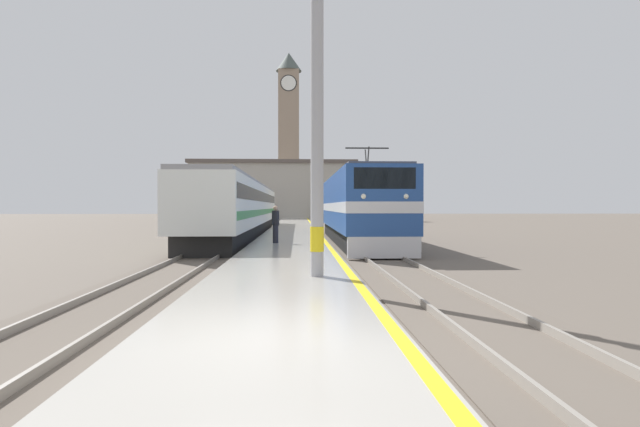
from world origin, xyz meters
name	(u,v)px	position (x,y,z in m)	size (l,w,h in m)	color
ground_plane	(293,234)	(0.00, 30.00, 0.00)	(200.00, 200.00, 0.00)	#60564C
platform	(292,236)	(0.00, 25.00, 0.17)	(3.65, 140.00, 0.35)	#ADA89E
rail_track_near	(349,238)	(3.59, 25.00, 0.03)	(2.83, 140.00, 0.16)	#60564C
rail_track_far	(238,238)	(-3.43, 25.00, 0.03)	(2.83, 140.00, 0.16)	#60564C
locomotive_train	(355,208)	(3.59, 21.31, 1.95)	(2.92, 19.30, 4.78)	black
passenger_train	(243,207)	(-3.43, 27.78, 1.96)	(2.92, 31.10, 3.62)	black
catenary_mast	(320,110)	(0.91, 5.38, 4.35)	(3.08, 0.33, 8.13)	#9E9EA3
person_on_platform	(276,223)	(-0.66, 16.35, 1.25)	(0.34, 0.34, 1.72)	#23232D
clock_tower	(289,131)	(-1.16, 77.12, 14.61)	(4.28, 4.28, 27.72)	gray
station_building	(274,191)	(-3.17, 65.98, 4.32)	(23.86, 7.01, 8.58)	#A8A399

